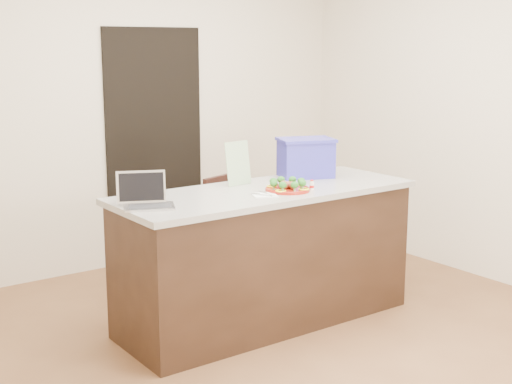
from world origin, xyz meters
TOP-DOWN VIEW (x-y plane):
  - ground at (0.00, 0.00)m, footprint 4.00×4.00m
  - room_shell at (0.00, 0.00)m, footprint 4.00×4.00m
  - doorway at (0.10, 1.98)m, footprint 0.90×0.02m
  - island at (0.00, 0.25)m, footprint 2.06×0.76m
  - plate at (0.08, 0.12)m, footprint 0.29×0.29m
  - meatballs at (0.08, 0.12)m, footprint 0.12×0.12m
  - broccoli at (0.08, 0.12)m, footprint 0.25×0.25m
  - pepper_rings at (0.08, 0.12)m, footprint 0.27×0.27m
  - napkin at (-0.13, 0.09)m, footprint 0.19×0.19m
  - fork at (-0.15, 0.10)m, footprint 0.06×0.16m
  - knife at (-0.10, 0.08)m, footprint 0.02×0.18m
  - yogurt_bottle at (0.24, 0.06)m, footprint 0.03×0.03m
  - laptop at (-0.88, 0.25)m, footprint 0.35×0.34m
  - leaflet at (-0.06, 0.48)m, footprint 0.21×0.08m
  - blue_box at (0.50, 0.44)m, footprint 0.46×0.40m
  - chair at (0.22, 1.06)m, footprint 0.48×0.49m

SIDE VIEW (x-z plane):
  - ground at x=0.00m, z-range 0.00..0.00m
  - island at x=0.00m, z-range 0.00..0.92m
  - chair at x=0.22m, z-range 0.06..0.91m
  - napkin at x=-0.13m, z-range 0.92..0.93m
  - fork at x=-0.15m, z-range 0.93..0.93m
  - knife at x=-0.10m, z-range 0.93..0.93m
  - plate at x=0.08m, z-range 0.92..0.94m
  - pepper_rings at x=0.08m, z-range 0.94..0.95m
  - yogurt_bottle at x=0.24m, z-range 0.91..0.98m
  - meatballs at x=0.08m, z-range 0.94..0.98m
  - laptop at x=-0.88m, z-range 0.87..1.08m
  - broccoli at x=0.08m, z-range 0.96..1.00m
  - doorway at x=0.10m, z-range 0.00..2.00m
  - blue_box at x=0.50m, z-range 0.92..1.20m
  - leaflet at x=-0.06m, z-range 0.92..1.22m
  - room_shell at x=0.00m, z-range -0.38..3.62m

